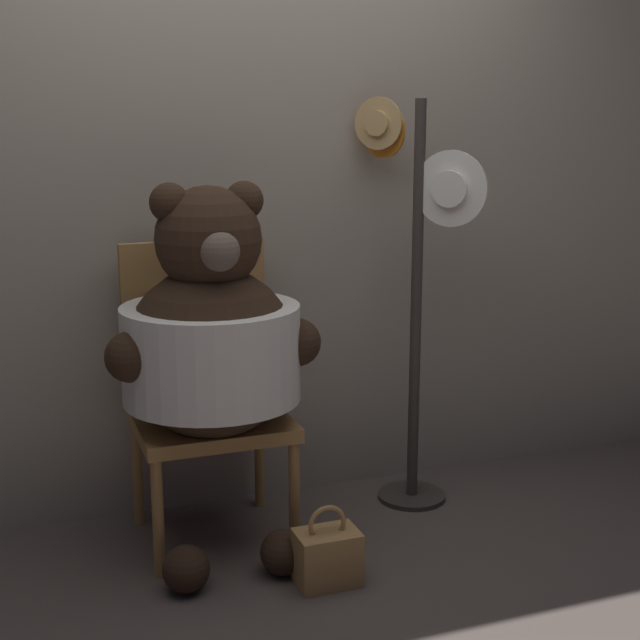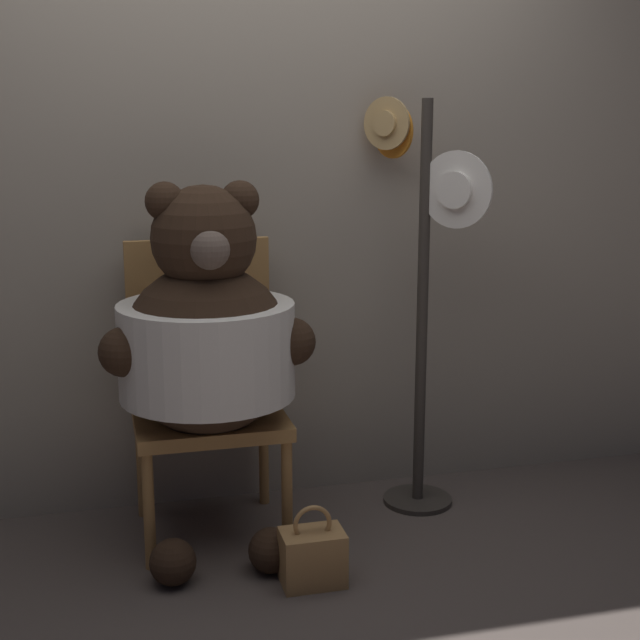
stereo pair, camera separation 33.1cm
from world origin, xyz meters
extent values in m
plane|color=#4C423D|center=(0.00, 0.00, 0.00)|extent=(14.00, 14.00, 0.00)
cube|color=gray|center=(0.00, 0.60, 1.40)|extent=(8.00, 0.10, 2.80)
cylinder|color=#9E703D|center=(-0.45, 0.01, 0.21)|extent=(0.04, 0.04, 0.43)
cylinder|color=#9E703D|center=(0.04, 0.01, 0.21)|extent=(0.04, 0.04, 0.43)
cylinder|color=#9E703D|center=(-0.45, 0.45, 0.21)|extent=(0.04, 0.04, 0.43)
cylinder|color=#9E703D|center=(0.04, 0.45, 0.21)|extent=(0.04, 0.04, 0.43)
cube|color=#9E703D|center=(-0.21, 0.23, 0.45)|extent=(0.55, 0.50, 0.05)
cube|color=#9E703D|center=(-0.21, 0.46, 0.79)|extent=(0.55, 0.04, 0.62)
sphere|color=black|center=(-0.22, 0.15, 0.74)|extent=(0.61, 0.61, 0.61)
cylinder|color=silver|center=(-0.22, 0.15, 0.74)|extent=(0.62, 0.62, 0.34)
sphere|color=black|center=(-0.22, 0.15, 1.14)|extent=(0.37, 0.37, 0.37)
sphere|color=black|center=(-0.35, 0.15, 1.27)|extent=(0.13, 0.13, 0.13)
sphere|color=black|center=(-0.09, 0.15, 1.27)|extent=(0.13, 0.13, 0.13)
sphere|color=brown|center=(-0.22, -0.01, 1.12)|extent=(0.13, 0.13, 0.13)
sphere|color=black|center=(-0.51, 0.07, 0.77)|extent=(0.17, 0.17, 0.17)
sphere|color=black|center=(0.07, 0.07, 0.77)|extent=(0.17, 0.17, 0.17)
sphere|color=black|center=(-0.39, -0.12, 0.08)|extent=(0.16, 0.16, 0.16)
sphere|color=black|center=(-0.05, -0.12, 0.08)|extent=(0.16, 0.16, 0.16)
cylinder|color=#332D28|center=(0.65, 0.30, 0.01)|extent=(0.28, 0.28, 0.02)
cylinder|color=#332D28|center=(0.65, 0.30, 0.81)|extent=(0.04, 0.04, 1.61)
cylinder|color=silver|center=(0.73, 0.20, 1.28)|extent=(0.20, 0.22, 0.29)
cylinder|color=silver|center=(0.73, 0.20, 1.28)|extent=(0.13, 0.14, 0.14)
cylinder|color=orange|center=(0.57, 0.46, 1.49)|extent=(0.10, 0.20, 0.21)
cylinder|color=orange|center=(0.57, 0.46, 1.49)|extent=(0.10, 0.12, 0.10)
cylinder|color=tan|center=(0.53, 0.43, 1.52)|extent=(0.14, 0.16, 0.20)
cylinder|color=tan|center=(0.53, 0.43, 1.52)|extent=(0.10, 0.10, 0.10)
cube|color=#A87A47|center=(0.07, -0.24, 0.09)|extent=(0.21, 0.15, 0.19)
torus|color=#A87A47|center=(0.07, -0.24, 0.22)|extent=(0.13, 0.02, 0.13)
camera|label=1|loc=(-0.90, -2.81, 1.53)|focal=50.00mm
camera|label=2|loc=(-0.59, -2.91, 1.53)|focal=50.00mm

